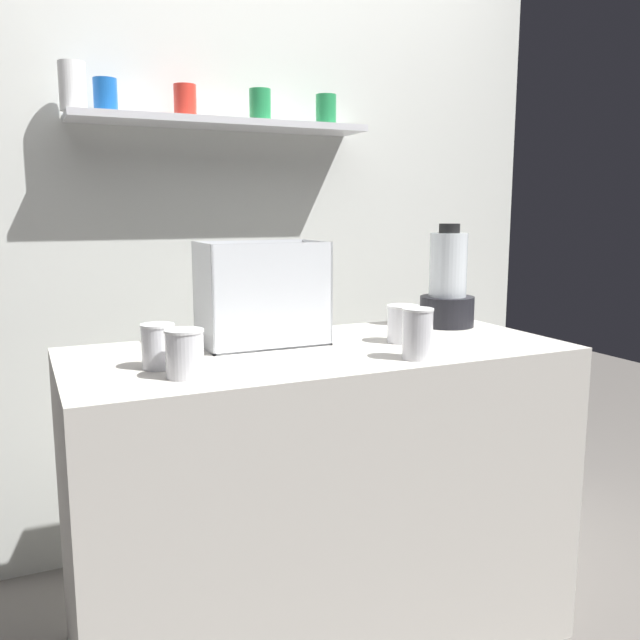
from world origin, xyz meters
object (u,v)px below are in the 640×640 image
Objects in this scene: juice_cup_carrot_far_left at (158,349)px; juice_cup_orange_right at (403,326)px; carrot_display_bin at (259,311)px; juice_cup_orange_left at (185,355)px; blender_pitcher at (448,287)px; juice_cup_mango_middle at (417,336)px.

juice_cup_orange_right is (0.72, 0.03, 0.00)m from juice_cup_carrot_far_left.
carrot_display_bin is 0.41m from juice_cup_orange_left.
juice_cup_carrot_far_left is at bearing -151.36° from carrot_display_bin.
juice_cup_orange_left is (0.04, -0.12, 0.00)m from juice_cup_carrot_far_left.
juice_cup_orange_left reaches higher than juice_cup_carrot_far_left.
carrot_display_bin is 1.03× the size of blender_pitcher.
blender_pitcher is 0.53m from juice_cup_mango_middle.
juice_cup_carrot_far_left is at bearing -177.59° from juice_cup_orange_right.
juice_cup_mango_middle is (0.60, -0.06, 0.01)m from juice_cup_orange_left.
carrot_display_bin reaches higher than juice_cup_mango_middle.
juice_cup_orange_left is 0.60m from juice_cup_mango_middle.
blender_pitcher reaches higher than juice_cup_mango_middle.
juice_cup_carrot_far_left is 0.97× the size of juice_cup_orange_left.
carrot_display_bin is at bearing -177.55° from blender_pitcher.
blender_pitcher is 2.55× the size of juice_cup_mango_middle.
carrot_display_bin is 0.47m from juice_cup_mango_middle.
juice_cup_carrot_far_left is 1.01× the size of juice_cup_orange_right.
juice_cup_mango_middle is 1.22× the size of juice_cup_orange_right.
juice_cup_orange_right is at bearing 2.41° from juice_cup_carrot_far_left.
juice_cup_carrot_far_left and juice_cup_orange_right have the same top height.
juice_cup_orange_right is (0.39, -0.15, -0.05)m from carrot_display_bin.
juice_cup_orange_right is at bearing -20.37° from carrot_display_bin.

